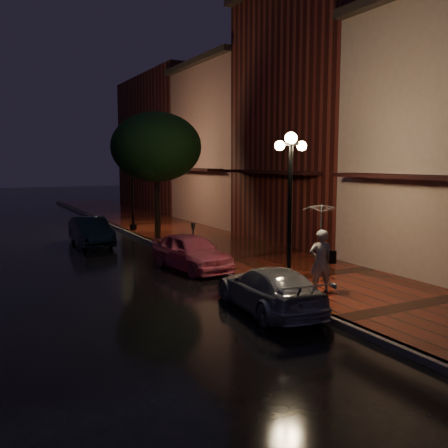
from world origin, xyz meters
TOP-DOWN VIEW (x-y plane):
  - ground at (0.00, 0.00)m, footprint 120.00×120.00m
  - sidewalk at (2.25, 0.00)m, footprint 4.50×60.00m
  - curb at (0.00, 0.00)m, footprint 0.25×60.00m
  - storefront_mid at (7.00, 2.00)m, footprint 5.00×8.00m
  - storefront_far at (7.00, 10.00)m, footprint 5.00×8.00m
  - storefront_extra at (7.00, 20.00)m, footprint 5.00×12.00m
  - streetlamp_near at (0.35, -5.00)m, footprint 0.96×0.36m
  - streetlamp_far at (0.35, 9.00)m, footprint 0.96×0.36m
  - street_tree at (0.61, 5.99)m, footprint 4.16×4.16m
  - pink_car at (-0.60, -0.58)m, footprint 1.94×3.86m
  - navy_car at (-2.48, 6.12)m, footprint 1.32×3.77m
  - silver_car at (-0.81, -5.82)m, footprint 1.93×3.97m
  - woman_with_umbrella at (1.04, -5.49)m, footprint 1.01×1.03m
  - parking_meter at (0.15, 0.92)m, footprint 0.13×0.11m

SIDE VIEW (x-z plane):
  - ground at x=0.00m, z-range 0.00..0.00m
  - sidewalk at x=2.25m, z-range 0.00..0.15m
  - curb at x=0.00m, z-range 0.00..0.15m
  - silver_car at x=-0.81m, z-range 0.00..1.11m
  - navy_car at x=-2.48m, z-range 0.00..1.24m
  - pink_car at x=-0.60m, z-range 0.00..1.26m
  - parking_meter at x=0.15m, z-range 0.28..1.55m
  - woman_with_umbrella at x=1.04m, z-range 0.54..2.97m
  - streetlamp_near at x=0.35m, z-range 0.45..4.76m
  - streetlamp_far at x=0.35m, z-range 0.45..4.76m
  - street_tree at x=0.61m, z-range 1.34..7.14m
  - storefront_far at x=7.00m, z-range 0.00..9.00m
  - storefront_extra at x=7.00m, z-range 0.00..10.00m
  - storefront_mid at x=7.00m, z-range 0.00..11.00m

